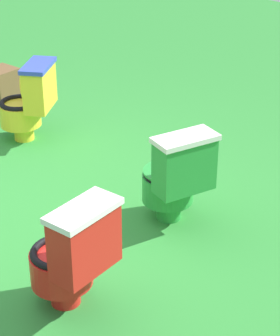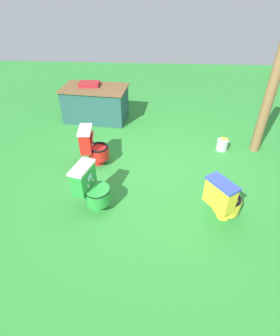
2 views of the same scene
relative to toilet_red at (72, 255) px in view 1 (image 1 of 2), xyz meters
name	(u,v)px [view 1 (image 1 of 2)]	position (x,y,z in m)	size (l,w,h in m)	color
ground	(6,222)	(1.07, -0.26, -0.37)	(14.00, 14.00, 0.00)	#2D8433
toilet_red	(72,255)	(0.00, 0.00, 0.00)	(0.54, 0.46, 0.73)	red
toilet_yellow	(29,101)	(2.06, -1.25, 0.00)	(0.63, 0.61, 0.73)	yellow
toilet_green	(175,177)	(0.20, -1.11, 0.00)	(0.58, 0.52, 0.73)	green
small_crate	(2,84)	(3.05, -1.63, -0.20)	(0.29, 0.28, 0.34)	brown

